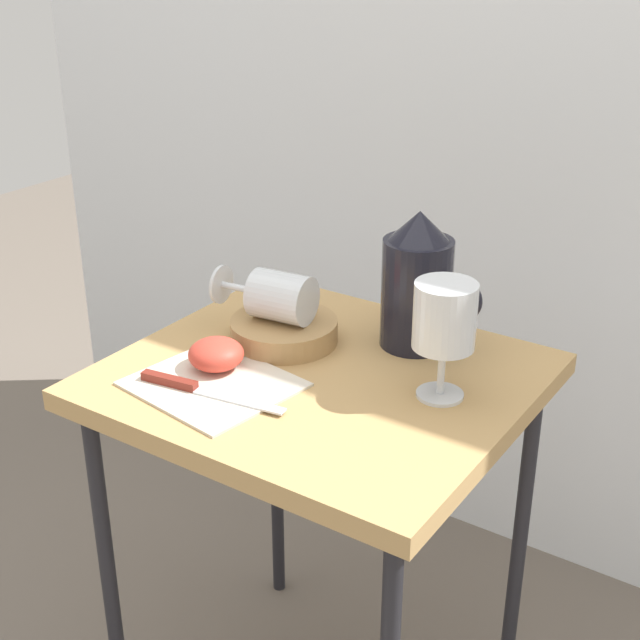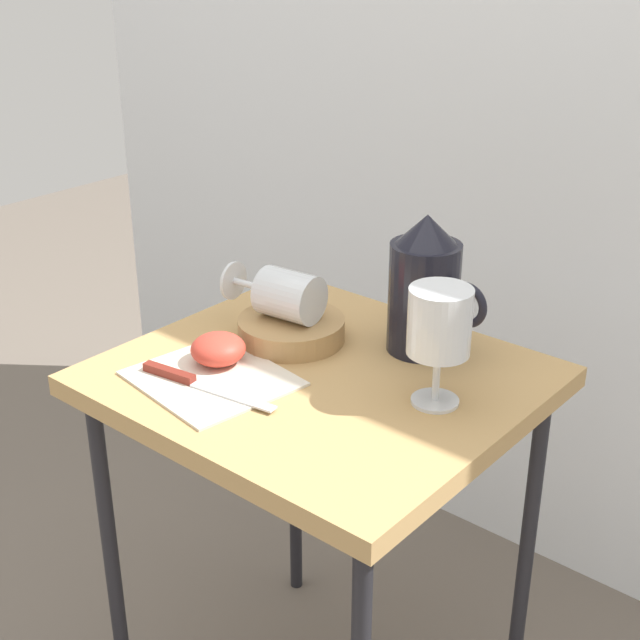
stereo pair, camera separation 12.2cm
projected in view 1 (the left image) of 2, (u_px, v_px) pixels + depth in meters
curtain_drape at (520, 24)px, 1.57m from camera, size 2.40×0.03×2.14m
table at (320, 410)px, 1.29m from camera, size 0.57×0.51×0.66m
linen_napkin at (213, 384)px, 1.22m from camera, size 0.23×0.21×0.00m
basket_tray at (284, 331)px, 1.34m from camera, size 0.16×0.16×0.03m
pitcher at (417, 292)px, 1.30m from camera, size 0.16×0.10×0.21m
wine_glass_upright at (444, 322)px, 1.15m from camera, size 0.08×0.08×0.16m
wine_glass_tipped_near at (279, 296)px, 1.32m from camera, size 0.16×0.08×0.07m
apple_half_left at (216, 354)px, 1.25m from camera, size 0.08×0.08×0.04m
knife at (190, 387)px, 1.20m from camera, size 0.22×0.05×0.01m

